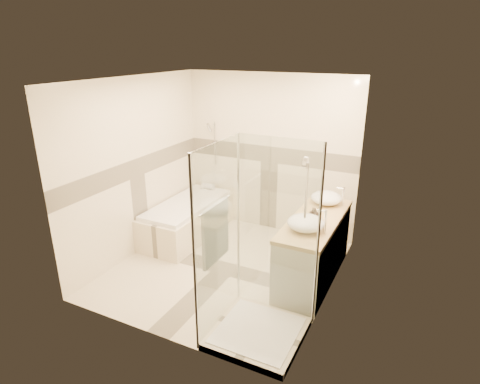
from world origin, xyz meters
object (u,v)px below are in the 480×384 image
at_px(vanity, 314,249).
at_px(amenity_bottle_b, 315,213).
at_px(bathtub, 188,217).
at_px(vessel_sink_far, 306,223).
at_px(amenity_bottle_a, 313,214).
at_px(shower_enclosure, 251,289).
at_px(vessel_sink_near, 326,198).

distance_m(vanity, amenity_bottle_b, 0.49).
height_order(bathtub, amenity_bottle_b, amenity_bottle_b).
relative_size(vessel_sink_far, amenity_bottle_a, 2.52).
relative_size(vanity, amenity_bottle_a, 9.49).
xyz_separation_m(shower_enclosure, vessel_sink_far, (0.27, 0.91, 0.43)).
xyz_separation_m(shower_enclosure, amenity_bottle_b, (0.27, 1.28, 0.41)).
bearing_deg(shower_enclosure, bathtub, 138.90).
height_order(shower_enclosure, amenity_bottle_a, shower_enclosure).
distance_m(vessel_sink_near, vessel_sink_far, 0.91).
bearing_deg(bathtub, amenity_bottle_a, -11.48).
bearing_deg(amenity_bottle_b, vessel_sink_far, -90.00).
bearing_deg(vanity, amenity_bottle_b, 165.61).
bearing_deg(amenity_bottle_b, vanity, -14.39).
bearing_deg(amenity_bottle_a, vessel_sink_far, -90.00).
relative_size(shower_enclosure, vessel_sink_near, 4.95).
relative_size(vanity, amenity_bottle_b, 12.17).
relative_size(vanity, shower_enclosure, 0.79).
bearing_deg(bathtub, vessel_sink_near, 5.37).
xyz_separation_m(vessel_sink_near, amenity_bottle_b, (0.00, -0.55, -0.02)).
height_order(bathtub, amenity_bottle_a, amenity_bottle_a).
xyz_separation_m(bathtub, amenity_bottle_a, (2.13, -0.43, 0.63)).
bearing_deg(amenity_bottle_b, shower_enclosure, -102.07).
distance_m(bathtub, amenity_bottle_b, 2.24).
bearing_deg(amenity_bottle_b, bathtub, 170.80).
bearing_deg(amenity_bottle_a, shower_enclosure, -102.93).
bearing_deg(vessel_sink_near, vessel_sink_far, -90.00).
bearing_deg(vessel_sink_far, amenity_bottle_a, 90.00).
xyz_separation_m(vanity, shower_enclosure, (-0.29, -1.27, 0.08)).
height_order(bathtub, vanity, vanity).
distance_m(shower_enclosure, vessel_sink_near, 1.89).
bearing_deg(vessel_sink_far, shower_enclosure, -106.73).
bearing_deg(amenity_bottle_b, amenity_bottle_a, -90.00).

